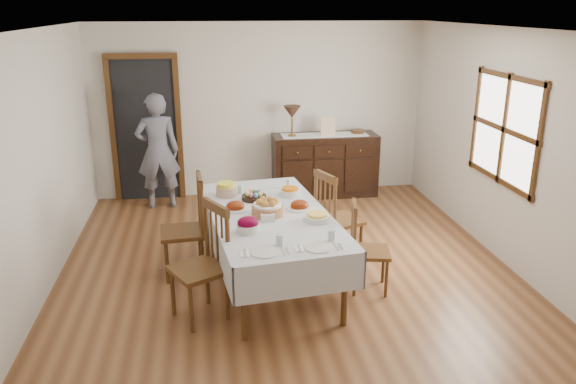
{
  "coord_description": "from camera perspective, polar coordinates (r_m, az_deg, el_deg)",
  "views": [
    {
      "loc": [
        -0.83,
        -5.44,
        2.82
      ],
      "look_at": [
        0.0,
        0.1,
        0.95
      ],
      "focal_mm": 35.0,
      "sensor_mm": 36.0,
      "label": 1
    }
  ],
  "objects": [
    {
      "name": "ground",
      "position": [
        6.18,
        0.14,
        -8.68
      ],
      "size": [
        6.0,
        6.0,
        0.0
      ],
      "primitive_type": "plane",
      "color": "brown"
    },
    {
      "name": "room_shell",
      "position": [
        6.02,
        -1.84,
        7.16
      ],
      "size": [
        5.02,
        6.02,
        2.65
      ],
      "color": "white",
      "rests_on": "ground"
    },
    {
      "name": "dining_table",
      "position": [
        5.78,
        -1.91,
        -3.02
      ],
      "size": [
        1.44,
        2.44,
        0.8
      ],
      "rotation": [
        0.0,
        0.0,
        0.12
      ],
      "color": "#BDBDC1",
      "rests_on": "ground"
    },
    {
      "name": "chair_left_near",
      "position": [
        5.29,
        -8.56,
        -7.03
      ],
      "size": [
        0.62,
        0.62,
        1.11
      ],
      "rotation": [
        0.0,
        0.0,
        -1.08
      ],
      "color": "#4C2E14",
      "rests_on": "ground"
    },
    {
      "name": "chair_left_far",
      "position": [
        6.14,
        -10.15,
        -3.41
      ],
      "size": [
        0.5,
        0.5,
        1.11
      ],
      "rotation": [
        0.0,
        0.0,
        -1.5
      ],
      "color": "#4C2E14",
      "rests_on": "ground"
    },
    {
      "name": "chair_right_near",
      "position": [
        5.8,
        7.89,
        -5.53
      ],
      "size": [
        0.47,
        0.47,
        0.95
      ],
      "rotation": [
        0.0,
        0.0,
        1.36
      ],
      "color": "#4C2E14",
      "rests_on": "ground"
    },
    {
      "name": "chair_right_far",
      "position": [
        6.39,
        4.83,
        -2.47
      ],
      "size": [
        0.58,
        0.58,
        1.08
      ],
      "rotation": [
        0.0,
        0.0,
        1.94
      ],
      "color": "#4C2E14",
      "rests_on": "ground"
    },
    {
      "name": "sideboard",
      "position": [
        8.67,
        3.75,
        2.76
      ],
      "size": [
        1.59,
        0.57,
        0.95
      ],
      "color": "black",
      "rests_on": "ground"
    },
    {
      "name": "person",
      "position": [
        8.23,
        -13.11,
        4.43
      ],
      "size": [
        0.59,
        0.41,
        1.78
      ],
      "primitive_type": "imported",
      "rotation": [
        0.0,
        0.0,
        3.25
      ],
      "color": "slate",
      "rests_on": "ground"
    },
    {
      "name": "bread_basket",
      "position": [
        5.67,
        -2.11,
        -1.65
      ],
      "size": [
        0.32,
        0.32,
        0.18
      ],
      "color": "#976239",
      "rests_on": "dining_table"
    },
    {
      "name": "egg_basket",
      "position": [
        6.14,
        -3.47,
        -0.44
      ],
      "size": [
        0.27,
        0.27,
        0.1
      ],
      "color": "black",
      "rests_on": "dining_table"
    },
    {
      "name": "ham_platter_a",
      "position": [
        5.85,
        -5.37,
        -1.52
      ],
      "size": [
        0.27,
        0.27,
        0.11
      ],
      "color": "silver",
      "rests_on": "dining_table"
    },
    {
      "name": "ham_platter_b",
      "position": [
        5.86,
        1.18,
        -1.41
      ],
      "size": [
        0.28,
        0.28,
        0.11
      ],
      "color": "silver",
      "rests_on": "dining_table"
    },
    {
      "name": "beet_bowl",
      "position": [
        5.27,
        -4.09,
        -3.37
      ],
      "size": [
        0.21,
        0.21,
        0.15
      ],
      "color": "silver",
      "rests_on": "dining_table"
    },
    {
      "name": "carrot_bowl",
      "position": [
        6.27,
        0.2,
        0.03
      ],
      "size": [
        0.24,
        0.24,
        0.09
      ],
      "color": "silver",
      "rests_on": "dining_table"
    },
    {
      "name": "pineapple_bowl",
      "position": [
        6.28,
        -6.29,
        0.24
      ],
      "size": [
        0.23,
        0.23,
        0.15
      ],
      "color": "tan",
      "rests_on": "dining_table"
    },
    {
      "name": "casserole_dish",
      "position": [
        5.54,
        3.01,
        -2.58
      ],
      "size": [
        0.26,
        0.26,
        0.08
      ],
      "color": "silver",
      "rests_on": "dining_table"
    },
    {
      "name": "butter_dish",
      "position": [
        5.54,
        -2.08,
        -2.58
      ],
      "size": [
        0.15,
        0.11,
        0.07
      ],
      "color": "silver",
      "rests_on": "dining_table"
    },
    {
      "name": "setting_left",
      "position": [
        4.89,
        -1.92,
        -5.7
      ],
      "size": [
        0.43,
        0.31,
        0.1
      ],
      "color": "silver",
      "rests_on": "dining_table"
    },
    {
      "name": "setting_right",
      "position": [
        4.99,
        3.51,
        -5.22
      ],
      "size": [
        0.43,
        0.31,
        0.1
      ],
      "color": "silver",
      "rests_on": "dining_table"
    },
    {
      "name": "glass_far_a",
      "position": [
        6.33,
        -4.86,
        0.25
      ],
      "size": [
        0.06,
        0.06,
        0.1
      ],
      "color": "silver",
      "rests_on": "dining_table"
    },
    {
      "name": "glass_far_b",
      "position": [
        6.5,
        0.07,
        0.84
      ],
      "size": [
        0.06,
        0.06,
        0.11
      ],
      "color": "silver",
      "rests_on": "dining_table"
    },
    {
      "name": "runner",
      "position": [
        8.53,
        3.73,
        5.81
      ],
      "size": [
        1.3,
        0.35,
        0.01
      ],
      "color": "white",
      "rests_on": "sideboard"
    },
    {
      "name": "table_lamp",
      "position": [
        8.36,
        0.41,
        8.04
      ],
      "size": [
        0.26,
        0.26,
        0.46
      ],
      "color": "brown",
      "rests_on": "sideboard"
    },
    {
      "name": "picture_frame",
      "position": [
        8.45,
        4.09,
        6.62
      ],
      "size": [
        0.22,
        0.08,
        0.28
      ],
      "color": "beige",
      "rests_on": "sideboard"
    },
    {
      "name": "deco_bowl",
      "position": [
        8.69,
        7.08,
        6.11
      ],
      "size": [
        0.2,
        0.2,
        0.06
      ],
      "color": "#4C2E14",
      "rests_on": "sideboard"
    }
  ]
}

